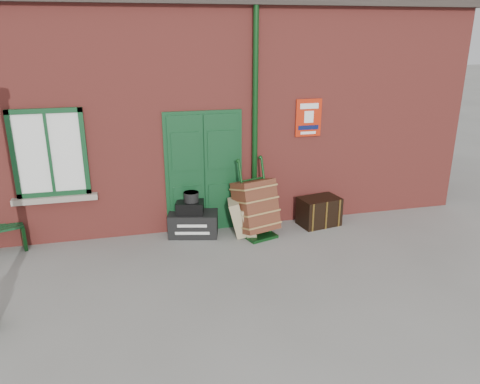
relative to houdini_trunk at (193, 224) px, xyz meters
name	(u,v)px	position (x,y,z in m)	size (l,w,h in m)	color
ground	(239,262)	(0.56, -1.25, -0.22)	(80.00, 80.00, 0.00)	gray
station_building	(201,100)	(0.55, 2.24, 1.94)	(10.30, 4.30, 4.36)	#9A3931
houdini_trunk	(193,224)	(0.00, 0.00, 0.00)	(0.88, 0.49, 0.44)	black
strongbox	(190,207)	(-0.05, 0.00, 0.33)	(0.49, 0.35, 0.22)	black
hatbox	(191,197)	(-0.02, 0.00, 0.53)	(0.27, 0.27, 0.18)	black
suitcase_back	(237,217)	(0.79, -0.18, 0.12)	(0.19, 0.47, 0.66)	tan
suitcase_front	(248,221)	(0.97, -0.28, 0.07)	(0.17, 0.42, 0.56)	tan
porter_trolley	(256,207)	(1.12, -0.24, 0.32)	(0.86, 0.89, 1.40)	#0D3512
dark_trunk	(319,211)	(2.44, -0.09, 0.05)	(0.76, 0.50, 0.55)	black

